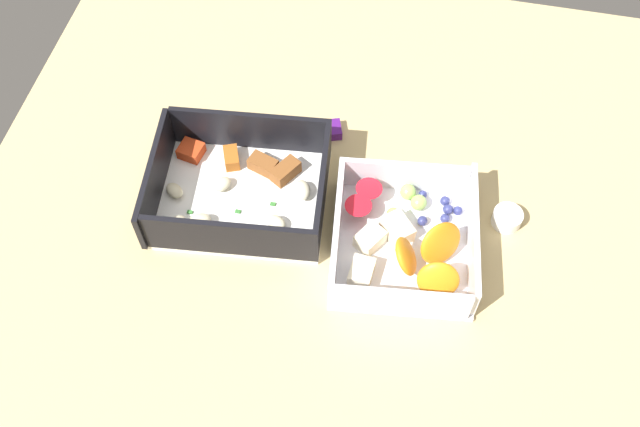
% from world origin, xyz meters
% --- Properties ---
extents(table_surface, '(0.80, 0.80, 0.02)m').
position_xyz_m(table_surface, '(0.00, 0.00, 0.01)').
color(table_surface, tan).
rests_on(table_surface, ground).
extents(pasta_container, '(0.20, 0.17, 0.06)m').
position_xyz_m(pasta_container, '(-0.10, 0.01, 0.04)').
color(pasta_container, white).
rests_on(pasta_container, table_surface).
extents(fruit_bowl, '(0.17, 0.18, 0.06)m').
position_xyz_m(fruit_bowl, '(0.08, -0.01, 0.04)').
color(fruit_bowl, white).
rests_on(fruit_bowl, table_surface).
extents(candy_bar, '(0.07, 0.05, 0.01)m').
position_xyz_m(candy_bar, '(-0.05, 0.12, 0.03)').
color(candy_bar, '#51197A').
rests_on(candy_bar, table_surface).
extents(paper_cup_liner, '(0.03, 0.03, 0.02)m').
position_xyz_m(paper_cup_liner, '(0.19, 0.04, 0.03)').
color(paper_cup_liner, white).
rests_on(paper_cup_liner, table_surface).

